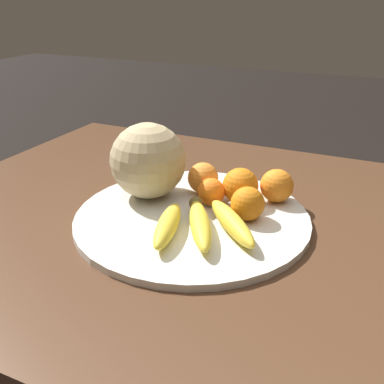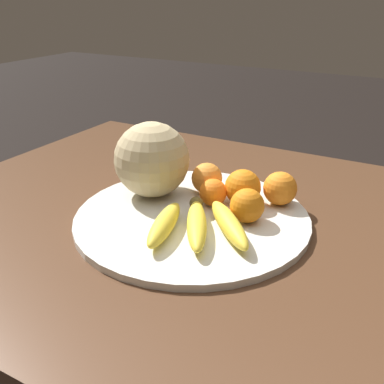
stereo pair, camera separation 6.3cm
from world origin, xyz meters
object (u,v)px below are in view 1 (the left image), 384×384
object	(u,v)px
banana_bunch	(200,223)
orange_back_left	(240,186)
kitchen_table	(191,254)
orange_front_left	(248,204)
orange_front_right	(211,192)
orange_mid_center	(277,186)
orange_back_right	(203,178)
melon	(148,161)
produce_tag	(225,208)
fruit_bowl	(192,218)

from	to	relation	value
banana_bunch	orange_back_left	bearing A→B (deg)	142.20
kitchen_table	orange_front_left	distance (m)	0.19
orange_front_right	orange_mid_center	world-z (taller)	orange_mid_center
banana_bunch	orange_mid_center	world-z (taller)	orange_mid_center
orange_mid_center	orange_back_right	world-z (taller)	orange_mid_center
orange_front_right	kitchen_table	bearing A→B (deg)	45.39
orange_front_left	orange_back_right	world-z (taller)	orange_back_right
melon	orange_front_right	distance (m)	0.15
orange_front_left	orange_mid_center	distance (m)	0.11
kitchen_table	orange_mid_center	distance (m)	0.24
melon	orange_mid_center	size ratio (longest dim) A/B	2.29
orange_back_right	produce_tag	size ratio (longest dim) A/B	0.81
fruit_bowl	orange_back_right	world-z (taller)	orange_back_right
fruit_bowl	orange_back_right	size ratio (longest dim) A/B	6.90
kitchen_table	orange_mid_center	world-z (taller)	orange_mid_center
banana_bunch	orange_back_left	size ratio (longest dim) A/B	2.95
orange_back_right	banana_bunch	bearing A→B (deg)	111.91
orange_front_right	orange_mid_center	xyz separation A→B (m)	(-0.12, -0.07, 0.01)
orange_front_left	orange_back_left	world-z (taller)	orange_back_left
melon	produce_tag	distance (m)	0.19
fruit_bowl	orange_front_right	distance (m)	0.07
orange_back_right	kitchen_table	bearing A→B (deg)	96.24
orange_front_left	orange_front_right	size ratio (longest dim) A/B	1.16
melon	orange_front_right	bearing A→B (deg)	-173.77
melon	produce_tag	xyz separation A→B (m)	(-0.17, -0.01, -0.08)
orange_front_right	orange_mid_center	distance (m)	0.14
orange_front_right	banana_bunch	bearing A→B (deg)	103.15
melon	orange_mid_center	world-z (taller)	melon
kitchen_table	melon	distance (m)	0.22
orange_front_left	orange_back_left	bearing A→B (deg)	-60.18
melon	orange_front_left	bearing A→B (deg)	175.90
melon	orange_front_right	xyz separation A→B (m)	(-0.14, -0.02, -0.05)
orange_front_left	produce_tag	xyz separation A→B (m)	(0.06, -0.03, -0.03)
produce_tag	banana_bunch	bearing A→B (deg)	106.27
produce_tag	orange_front_left	bearing A→B (deg)	173.85
kitchen_table	orange_mid_center	xyz separation A→B (m)	(-0.15, -0.10, 0.15)
melon	orange_back_right	xyz separation A→B (m)	(-0.10, -0.07, -0.05)
orange_back_right	orange_back_left	bearing A→B (deg)	170.57
produce_tag	kitchen_table	bearing A→B (deg)	41.08
fruit_bowl	orange_back_left	xyz separation A→B (m)	(-0.07, -0.09, 0.04)
orange_front_right	orange_back_left	bearing A→B (deg)	-146.02
orange_mid_center	orange_back_left	size ratio (longest dim) A/B	0.93
fruit_bowl	orange_mid_center	xyz separation A→B (m)	(-0.14, -0.13, 0.04)
fruit_bowl	melon	xyz separation A→B (m)	(0.12, -0.04, 0.09)
banana_bunch	orange_mid_center	bearing A→B (deg)	125.50
banana_bunch	orange_front_right	distance (m)	0.12
fruit_bowl	orange_back_left	bearing A→B (deg)	-125.73
orange_back_right	produce_tag	world-z (taller)	orange_back_right
orange_front_left	fruit_bowl	bearing A→B (deg)	14.88
kitchen_table	orange_back_right	size ratio (longest dim) A/B	17.64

